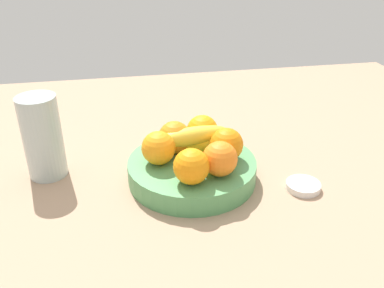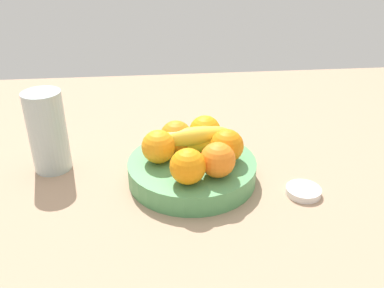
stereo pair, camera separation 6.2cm
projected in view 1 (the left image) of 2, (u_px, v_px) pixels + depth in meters
ground_plane at (184, 183)px, 90.88cm from camera, size 180.00×140.00×3.00cm
fruit_bowl at (192, 170)px, 88.53cm from camera, size 27.36×27.36×4.54cm
orange_front_left at (192, 166)px, 78.55cm from camera, size 7.06×7.06×7.06cm
orange_front_right at (220, 159)px, 81.12cm from camera, size 7.06×7.06×7.06cm
orange_center at (226, 145)px, 86.37cm from camera, size 7.06×7.06×7.06cm
orange_back_left at (202, 131)px, 92.17cm from camera, size 7.06×7.06×7.06cm
orange_back_right at (174, 137)px, 89.34cm from camera, size 7.06×7.06×7.06cm
orange_top_stack at (158, 148)px, 85.04cm from camera, size 7.06×7.06×7.06cm
banana_bunch at (191, 140)px, 89.26cm from camera, size 17.65×8.02×6.20cm
thermos_tumbler at (43, 137)px, 87.10cm from camera, size 8.19×8.19×18.23cm
jar_lid at (303, 186)px, 85.83cm from camera, size 7.11×7.11×1.42cm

